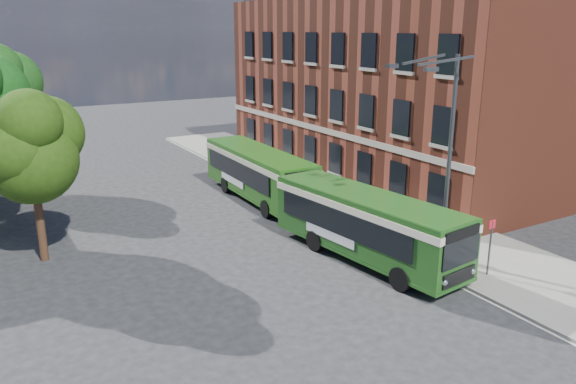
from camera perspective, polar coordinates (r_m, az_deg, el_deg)
ground at (r=24.39m, az=3.14°, el=-7.90°), size 120.00×120.00×0.00m
pavement at (r=34.29m, az=5.56°, el=-0.59°), size 6.00×48.00×0.15m
kerb_line at (r=32.68m, az=1.21°, el=-1.50°), size 0.12×48.00×0.01m
brick_office at (r=40.43m, az=10.67°, el=11.73°), size 12.10×26.00×14.20m
street_lamp at (r=24.40m, az=15.50°, el=3.40°), size 2.96×2.38×9.00m
bus_stop_sign at (r=24.48m, az=19.85°, el=-4.99°), size 0.35×0.08×2.52m
bus_front at (r=25.03m, az=8.00°, el=-2.89°), size 3.73×10.21×3.02m
bus_rear at (r=33.67m, az=-3.02°, el=2.25°), size 2.82×10.49×3.02m
pedestrian_a at (r=25.96m, az=14.86°, el=-4.49°), size 0.76×0.73×1.74m
pedestrian_b at (r=26.75m, az=11.61°, el=-3.90°), size 0.77×0.62×1.51m
tree_left at (r=26.17m, az=-24.58°, el=4.29°), size 4.55×4.32×7.68m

